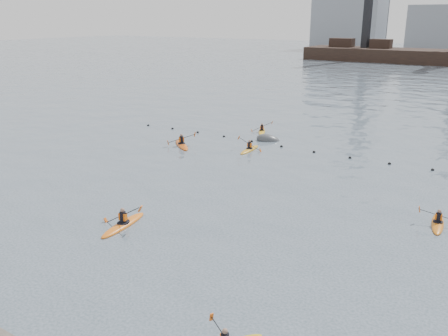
{
  "coord_description": "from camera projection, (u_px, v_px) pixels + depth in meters",
  "views": [
    {
      "loc": [
        14.94,
        -12.83,
        10.51
      ],
      "look_at": [
        1.85,
        7.46,
        2.8
      ],
      "focal_mm": 38.0,
      "sensor_mm": 36.0,
      "label": 1
    }
  ],
  "objects": [
    {
      "name": "ground",
      "position": [
        99.0,
        263.0,
        21.19
      ],
      "size": [
        400.0,
        400.0,
        0.0
      ],
      "primitive_type": "plane",
      "color": "#36454F",
      "rests_on": "ground"
    },
    {
      "name": "kayaker_4",
      "position": [
        438.0,
        223.0,
        25.13
      ],
      "size": [
        2.05,
        3.11,
        0.98
      ],
      "rotation": [
        0.0,
        0.0,
        3.29
      ],
      "color": "#CB6913",
      "rests_on": "ground"
    },
    {
      "name": "mooring_buoy",
      "position": [
        268.0,
        140.0,
        42.3
      ],
      "size": [
        2.63,
        2.12,
        1.49
      ],
      "primitive_type": "ellipsoid",
      "rotation": [
        0.0,
        0.21,
        0.43
      ],
      "color": "#3D3F42",
      "rests_on": "ground"
    },
    {
      "name": "kayaker_0",
      "position": [
        123.0,
        224.0,
        24.96
      ],
      "size": [
        2.51,
        3.63,
        1.49
      ],
      "rotation": [
        0.0,
        0.0,
        0.14
      ],
      "color": "orange",
      "rests_on": "ground"
    },
    {
      "name": "kayaker_5",
      "position": [
        262.0,
        131.0,
        45.37
      ],
      "size": [
        1.94,
        2.96,
        1.2
      ],
      "rotation": [
        0.0,
        0.0,
        0.45
      ],
      "color": "gold",
      "rests_on": "ground"
    },
    {
      "name": "float_line",
      "position": [
        298.0,
        149.0,
        39.47
      ],
      "size": [
        33.24,
        0.73,
        0.24
      ],
      "color": "black",
      "rests_on": "ground"
    },
    {
      "name": "kayaker_2",
      "position": [
        182.0,
        144.0,
        40.53
      ],
      "size": [
        3.27,
        2.93,
        1.24
      ],
      "rotation": [
        0.0,
        0.0,
        0.87
      ],
      "color": "#CB5413",
      "rests_on": "ground"
    },
    {
      "name": "kayaker_3",
      "position": [
        249.0,
        149.0,
        39.11
      ],
      "size": [
        2.18,
        3.16,
        1.23
      ],
      "rotation": [
        0.0,
        0.0,
        0.08
      ],
      "color": "orange",
      "rests_on": "ground"
    }
  ]
}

